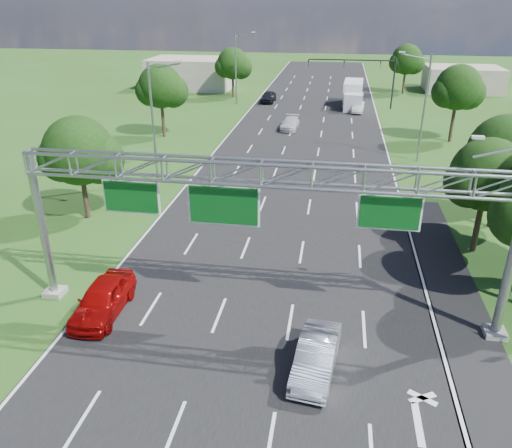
% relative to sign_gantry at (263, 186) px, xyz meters
% --- Properties ---
extents(ground, '(220.00, 220.00, 0.00)m').
position_rel_sign_gantry_xyz_m(ground, '(-0.33, 18.00, -6.89)').
color(ground, '#2A4815').
rests_on(ground, ground).
extents(road, '(18.00, 180.00, 0.02)m').
position_rel_sign_gantry_xyz_m(road, '(-0.33, 18.00, -6.89)').
color(road, black).
rests_on(road, ground).
extents(road_flare, '(3.00, 30.00, 0.02)m').
position_rel_sign_gantry_xyz_m(road_flare, '(9.87, 2.00, -6.89)').
color(road_flare, black).
rests_on(road_flare, ground).
extents(sign_gantry, '(23.50, 1.00, 9.56)m').
position_rel_sign_gantry_xyz_m(sign_gantry, '(0.00, 0.00, 0.00)').
color(sign_gantry, gray).
rests_on(sign_gantry, ground).
extents(traffic_signal, '(12.21, 0.24, 7.00)m').
position_rel_sign_gantry_xyz_m(traffic_signal, '(7.15, 53.00, -1.72)').
color(traffic_signal, black).
rests_on(traffic_signal, ground).
extents(streetlight_l_near, '(2.97, 0.22, 10.16)m').
position_rel_sign_gantry_xyz_m(streetlight_l_near, '(-11.63, 18.00, -1.31)').
color(streetlight_l_near, gray).
rests_on(streetlight_l_near, ground).
extents(streetlight_l_far, '(2.97, 0.22, 10.16)m').
position_rel_sign_gantry_xyz_m(streetlight_l_far, '(-11.63, 53.00, -1.31)').
color(streetlight_l_far, gray).
rests_on(streetlight_l_far, ground).
extents(streetlight_r_mid, '(2.97, 0.22, 10.16)m').
position_rel_sign_gantry_xyz_m(streetlight_r_mid, '(10.97, 28.00, -1.31)').
color(streetlight_r_mid, gray).
rests_on(streetlight_r_mid, ground).
extents(tree_verge_la, '(5.76, 4.80, 7.40)m').
position_rel_sign_gantry_xyz_m(tree_verge_la, '(-14.25, 10.04, -2.13)').
color(tree_verge_la, '#2D2116').
rests_on(tree_verge_la, ground).
extents(tree_verge_lb, '(5.76, 4.80, 8.06)m').
position_rel_sign_gantry_xyz_m(tree_verge_lb, '(-16.25, 33.04, -1.48)').
color(tree_verge_lb, '#2D2116').
rests_on(tree_verge_lb, ground).
extents(tree_verge_lc, '(5.76, 4.80, 7.62)m').
position_rel_sign_gantry_xyz_m(tree_verge_lc, '(-13.25, 58.04, -1.92)').
color(tree_verge_lc, '#2D2116').
rests_on(tree_verge_lc, ground).
extents(tree_verge_rd, '(5.76, 4.80, 8.28)m').
position_rel_sign_gantry_xyz_m(tree_verge_rd, '(15.75, 36.04, -1.26)').
color(tree_verge_rd, '#2D2116').
rests_on(tree_verge_rd, ground).
extents(tree_verge_re, '(5.76, 4.80, 7.84)m').
position_rel_sign_gantry_xyz_m(tree_verge_re, '(13.75, 66.04, -1.70)').
color(tree_verge_re, '#2D2116').
rests_on(tree_verge_re, ground).
extents(building_left, '(14.00, 10.00, 5.00)m').
position_rel_sign_gantry_xyz_m(building_left, '(-22.33, 66.00, -4.39)').
color(building_left, gray).
rests_on(building_left, ground).
extents(building_right, '(12.00, 9.00, 4.00)m').
position_rel_sign_gantry_xyz_m(building_right, '(23.67, 70.00, -4.89)').
color(building_right, gray).
rests_on(building_right, ground).
extents(red_coupe, '(2.12, 5.04, 1.70)m').
position_rel_sign_gantry_xyz_m(red_coupe, '(-7.92, -1.23, -6.04)').
color(red_coupe, '#920806').
rests_on(red_coupe, ground).
extents(silver_sedan, '(2.11, 4.70, 1.50)m').
position_rel_sign_gantry_xyz_m(silver_sedan, '(2.88, -3.82, -6.14)').
color(silver_sedan, silver).
rests_on(silver_sedan, ground).
extents(car_queue_a, '(2.15, 4.89, 1.40)m').
position_rel_sign_gantry_xyz_m(car_queue_a, '(-2.41, 38.83, -6.19)').
color(car_queue_a, '#BDBDBD').
rests_on(car_queue_a, ground).
extents(car_queue_c, '(2.08, 4.84, 1.63)m').
position_rel_sign_gantry_xyz_m(car_queue_c, '(-7.26, 55.12, -6.08)').
color(car_queue_c, black).
rests_on(car_queue_c, ground).
extents(car_queue_d, '(1.86, 4.34, 1.39)m').
position_rel_sign_gantry_xyz_m(car_queue_d, '(5.95, 49.94, -6.20)').
color(car_queue_d, '#BABABA').
rests_on(car_queue_d, ground).
extents(box_truck, '(2.97, 9.26, 3.47)m').
position_rel_sign_gantry_xyz_m(box_truck, '(5.26, 54.12, -5.23)').
color(box_truck, silver).
rests_on(box_truck, ground).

